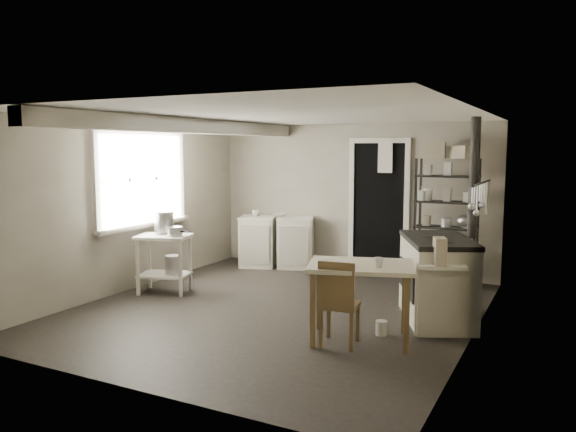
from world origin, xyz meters
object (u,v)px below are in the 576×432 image
at_px(stockpot, 164,222).
at_px(stove, 437,282).
at_px(work_table, 360,303).
at_px(chair, 340,296).
at_px(shelf_rack, 446,219).
at_px(base_cabinets, 277,239).
at_px(flour_sack, 439,271).
at_px(prep_table, 164,263).

xyz_separation_m(stockpot, stove, (3.59, 0.30, -0.50)).
height_order(work_table, chair, chair).
bearing_deg(shelf_rack, base_cabinets, 178.36).
xyz_separation_m(shelf_rack, flour_sack, (-0.05, -0.16, -0.71)).
relative_size(stockpot, stove, 0.23).
distance_m(prep_table, base_cabinets, 2.22).
bearing_deg(prep_table, stockpot, 125.48).
bearing_deg(stove, work_table, -143.03).
distance_m(stove, flour_sack, 1.56).
xyz_separation_m(base_cabinets, stove, (2.95, -1.74, -0.02)).
distance_m(base_cabinets, chair, 3.73).
bearing_deg(shelf_rack, stove, -81.78).
bearing_deg(chair, stockpot, 154.15).
height_order(chair, flour_sack, chair).
bearing_deg(shelf_rack, stockpot, -149.68).
bearing_deg(flour_sack, stockpot, -151.20).
distance_m(stove, work_table, 1.14).
distance_m(shelf_rack, work_table, 2.76).
height_order(stockpot, stove, stockpot).
distance_m(stockpot, work_table, 3.18).
xyz_separation_m(base_cabinets, flour_sack, (2.66, -0.23, -0.22)).
bearing_deg(stockpot, base_cabinets, 72.61).
relative_size(base_cabinets, shelf_rack, 0.70).
bearing_deg(stove, stockpot, 159.83).
bearing_deg(prep_table, chair, -15.90).
relative_size(stockpot, work_table, 0.27).
height_order(stove, flour_sack, stove).
bearing_deg(prep_table, work_table, -11.45).
relative_size(work_table, flour_sack, 2.08).
bearing_deg(stove, shelf_rack, 73.56).
distance_m(stockpot, chair, 3.09).
height_order(prep_table, flour_sack, prep_table).
height_order(prep_table, shelf_rack, shelf_rack).
bearing_deg(stockpot, shelf_rack, 30.56).
xyz_separation_m(shelf_rack, stove, (0.25, -1.68, -0.51)).
relative_size(base_cabinets, stove, 1.05).
xyz_separation_m(stockpot, base_cabinets, (0.64, 2.04, -0.48)).
xyz_separation_m(prep_table, base_cabinets, (0.56, 2.15, 0.06)).
bearing_deg(stove, prep_table, 161.67).
height_order(stove, work_table, stove).
bearing_deg(work_table, stockpot, 166.90).
distance_m(prep_table, flour_sack, 3.75).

